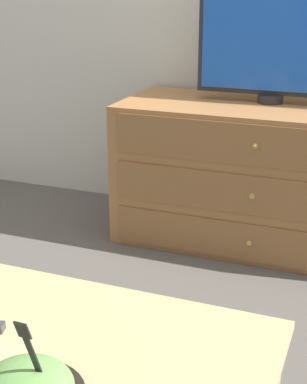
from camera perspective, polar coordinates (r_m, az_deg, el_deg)
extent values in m
plane|color=#56514C|center=(2.96, 13.20, -2.62)|extent=(12.00, 12.00, 0.00)
cube|color=#9E6B3D|center=(2.59, 10.81, 1.55)|extent=(1.26, 0.52, 0.61)
cube|color=brown|center=(2.42, 9.29, -4.90)|extent=(1.16, 0.01, 0.16)
sphere|color=tan|center=(2.42, 9.26, -4.96)|extent=(0.02, 0.02, 0.02)
cube|color=brown|center=(2.34, 9.57, -0.37)|extent=(1.16, 0.01, 0.16)
sphere|color=tan|center=(2.34, 9.54, -0.42)|extent=(0.02, 0.02, 0.02)
cube|color=brown|center=(2.28, 9.87, 4.44)|extent=(1.16, 0.01, 0.16)
sphere|color=tan|center=(2.28, 9.83, 4.40)|extent=(0.02, 0.02, 0.02)
cylinder|color=#232328|center=(2.57, 11.26, 8.86)|extent=(0.11, 0.11, 0.03)
cube|color=#232328|center=(2.55, 11.66, 13.99)|extent=(0.64, 0.04, 0.43)
cube|color=blue|center=(2.53, 11.56, 13.95)|extent=(0.60, 0.01, 0.39)
cube|color=tan|center=(1.22, -10.07, -16.37)|extent=(0.86, 0.65, 0.02)
cube|color=black|center=(1.04, -11.30, -16.04)|extent=(0.01, 0.06, 0.17)
cube|color=black|center=(0.98, -12.57, -12.96)|extent=(0.02, 0.01, 0.03)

